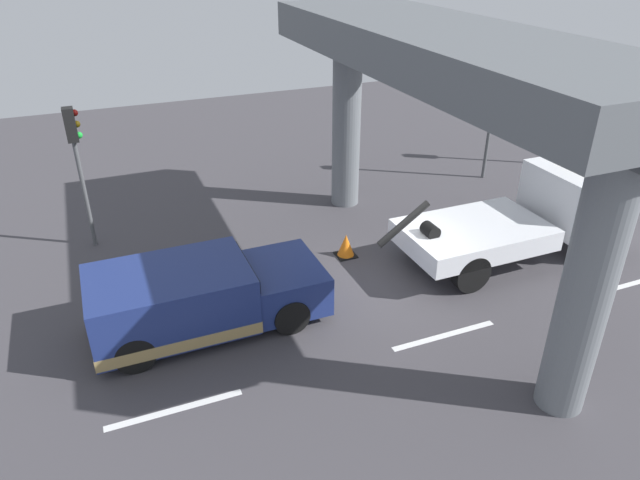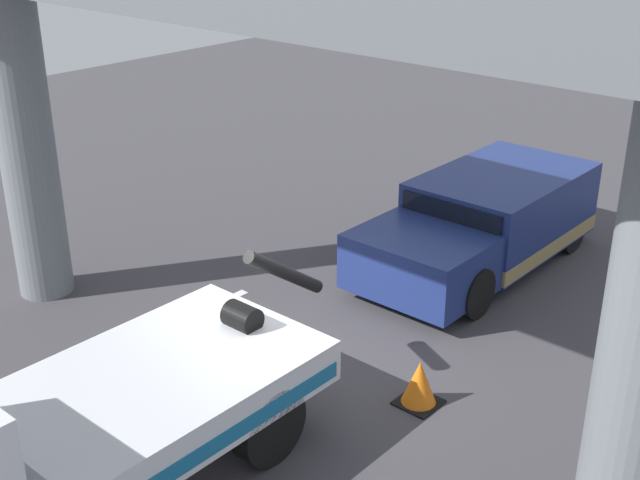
{
  "view_description": "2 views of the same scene",
  "coord_description": "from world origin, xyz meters",
  "px_view_note": "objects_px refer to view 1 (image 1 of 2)",
  "views": [
    {
      "loc": [
        -6.51,
        -10.95,
        8.07
      ],
      "look_at": [
        -1.97,
        0.16,
        1.56
      ],
      "focal_mm": 32.37,
      "sensor_mm": 36.0,
      "label": 1
    },
    {
      "loc": [
        7.29,
        6.87,
        6.46
      ],
      "look_at": [
        -1.59,
        -0.96,
        1.28
      ],
      "focal_mm": 46.39,
      "sensor_mm": 36.0,
      "label": 2
    }
  ],
  "objects_px": {
    "tow_truck_white": "(534,213)",
    "traffic_light_mid": "(575,79)",
    "traffic_light_near": "(76,148)",
    "traffic_cone_orange": "(346,246)",
    "traffic_light_far": "(496,87)",
    "towed_van_green": "(198,298)"
  },
  "relations": [
    {
      "from": "traffic_light_mid",
      "to": "traffic_light_near",
      "type": "bearing_deg",
      "value": 180.0
    },
    {
      "from": "traffic_light_far",
      "to": "traffic_light_mid",
      "type": "xyz_separation_m",
      "value": [
        3.5,
        0.0,
        -0.02
      ]
    },
    {
      "from": "towed_van_green",
      "to": "traffic_light_mid",
      "type": "distance_m",
      "value": 16.03
    },
    {
      "from": "tow_truck_white",
      "to": "towed_van_green",
      "type": "xyz_separation_m",
      "value": [
        -9.29,
        -0.01,
        -0.42
      ]
    },
    {
      "from": "tow_truck_white",
      "to": "traffic_light_mid",
      "type": "distance_m",
      "value": 7.9
    },
    {
      "from": "tow_truck_white",
      "to": "traffic_light_mid",
      "type": "xyz_separation_m",
      "value": [
        5.72,
        5.05,
        2.07
      ]
    },
    {
      "from": "towed_van_green",
      "to": "traffic_light_near",
      "type": "bearing_deg",
      "value": 111.49
    },
    {
      "from": "traffic_light_mid",
      "to": "traffic_cone_orange",
      "type": "distance_m",
      "value": 11.47
    },
    {
      "from": "traffic_light_near",
      "to": "traffic_light_far",
      "type": "relative_size",
      "value": 0.89
    },
    {
      "from": "traffic_cone_orange",
      "to": "traffic_light_far",
      "type": "bearing_deg",
      "value": 25.25
    },
    {
      "from": "towed_van_green",
      "to": "traffic_light_far",
      "type": "distance_m",
      "value": 12.82
    },
    {
      "from": "tow_truck_white",
      "to": "traffic_light_near",
      "type": "distance_m",
      "value": 12.48
    },
    {
      "from": "towed_van_green",
      "to": "traffic_light_far",
      "type": "relative_size",
      "value": 1.15
    },
    {
      "from": "tow_truck_white",
      "to": "towed_van_green",
      "type": "distance_m",
      "value": 9.3
    },
    {
      "from": "towed_van_green",
      "to": "traffic_cone_orange",
      "type": "xyz_separation_m",
      "value": [
        4.44,
        1.72,
        -0.47
      ]
    },
    {
      "from": "traffic_light_far",
      "to": "traffic_light_mid",
      "type": "height_order",
      "value": "traffic_light_far"
    },
    {
      "from": "traffic_light_far",
      "to": "traffic_light_near",
      "type": "bearing_deg",
      "value": 180.0
    },
    {
      "from": "tow_truck_white",
      "to": "traffic_light_mid",
      "type": "relative_size",
      "value": 1.62
    },
    {
      "from": "traffic_light_near",
      "to": "traffic_cone_orange",
      "type": "bearing_deg",
      "value": -27.4
    },
    {
      "from": "towed_van_green",
      "to": "traffic_light_near",
      "type": "relative_size",
      "value": 1.3
    },
    {
      "from": "traffic_light_near",
      "to": "traffic_light_far",
      "type": "distance_m",
      "value": 13.5
    },
    {
      "from": "tow_truck_white",
      "to": "traffic_light_far",
      "type": "height_order",
      "value": "traffic_light_far"
    }
  ]
}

